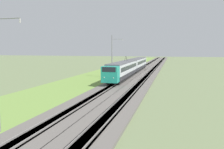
# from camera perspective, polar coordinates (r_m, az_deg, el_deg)

# --- Properties ---
(ballast_main) EXTENTS (240.00, 4.40, 0.30)m
(ballast_main) POSITION_cam_1_polar(r_m,az_deg,el_deg) (56.88, 5.11, 0.03)
(ballast_main) COLOR #605B56
(ballast_main) RESTS_ON ground
(ballast_adjacent) EXTENTS (240.00, 4.40, 0.30)m
(ballast_adjacent) POSITION_cam_1_polar(r_m,az_deg,el_deg) (56.27, 9.46, -0.10)
(ballast_adjacent) COLOR #605B56
(ballast_adjacent) RESTS_ON ground
(track_main) EXTENTS (240.00, 1.57, 0.45)m
(track_main) POSITION_cam_1_polar(r_m,az_deg,el_deg) (56.88, 5.11, 0.04)
(track_main) COLOR #4C4238
(track_main) RESTS_ON ground
(track_adjacent) EXTENTS (240.00, 1.57, 0.45)m
(track_adjacent) POSITION_cam_1_polar(r_m,az_deg,el_deg) (56.27, 9.46, -0.09)
(track_adjacent) COLOR #4C4238
(track_adjacent) RESTS_ON ground
(grass_verge) EXTENTS (240.00, 13.61, 0.12)m
(grass_verge) POSITION_cam_1_polar(r_m,az_deg,el_deg) (58.26, -0.72, 0.13)
(grass_verge) COLOR olive
(grass_verge) RESTS_ON ground
(passenger_train) EXTENTS (40.89, 2.97, 5.07)m
(passenger_train) POSITION_cam_1_polar(r_m,az_deg,el_deg) (56.33, 5.07, 2.25)
(passenger_train) COLOR teal
(passenger_train) RESTS_ON ground
(catenary_mast_mid) EXTENTS (0.22, 2.56, 9.77)m
(catenary_mast_mid) POSITION_cam_1_polar(r_m,az_deg,el_deg) (49.03, 0.07, 4.74)
(catenary_mast_mid) COLOR slate
(catenary_mast_mid) RESTS_ON ground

